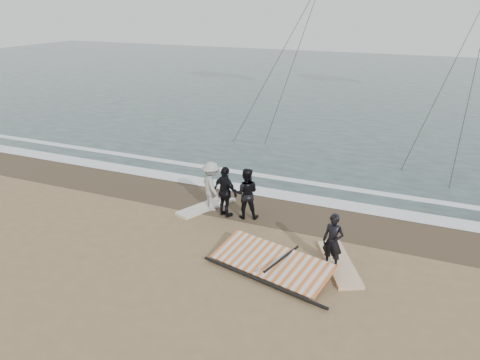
% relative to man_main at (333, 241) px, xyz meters
% --- Properties ---
extents(ground, '(120.00, 120.00, 0.00)m').
position_rel_man_main_xyz_m(ground, '(-2.70, -1.46, -0.84)').
color(ground, '#8C704C').
rests_on(ground, ground).
extents(sea, '(120.00, 54.00, 0.02)m').
position_rel_man_main_xyz_m(sea, '(-2.70, 31.54, -0.82)').
color(sea, '#233838').
rests_on(sea, ground).
extents(wet_sand, '(120.00, 2.80, 0.01)m').
position_rel_man_main_xyz_m(wet_sand, '(-2.70, 3.04, -0.83)').
color(wet_sand, '#4C3D2B').
rests_on(wet_sand, ground).
extents(foam_near, '(120.00, 0.90, 0.01)m').
position_rel_man_main_xyz_m(foam_near, '(-2.70, 4.44, -0.81)').
color(foam_near, white).
rests_on(foam_near, sea).
extents(foam_far, '(120.00, 0.45, 0.01)m').
position_rel_man_main_xyz_m(foam_far, '(-2.70, 6.14, -0.81)').
color(foam_far, white).
rests_on(foam_far, sea).
extents(man_main, '(0.67, 0.51, 1.67)m').
position_rel_man_main_xyz_m(man_main, '(0.00, 0.00, 0.00)').
color(man_main, black).
rests_on(man_main, ground).
extents(board_white, '(1.81, 2.60, 0.10)m').
position_rel_man_main_xyz_m(board_white, '(0.19, 0.20, -0.78)').
color(board_white, silver).
rests_on(board_white, ground).
extents(board_cream, '(1.49, 2.45, 0.10)m').
position_rel_man_main_xyz_m(board_cream, '(-5.20, 2.22, -0.79)').
color(board_cream, beige).
rests_on(board_cream, ground).
extents(trio_cluster, '(2.60, 1.36, 1.85)m').
position_rel_man_main_xyz_m(trio_cluster, '(-4.30, 2.05, 0.08)').
color(trio_cluster, black).
rests_on(trio_cluster, ground).
extents(sail_rig, '(3.92, 2.46, 0.49)m').
position_rel_man_main_xyz_m(sail_rig, '(-1.58, -0.72, -0.64)').
color(sail_rig, black).
rests_on(sail_rig, ground).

